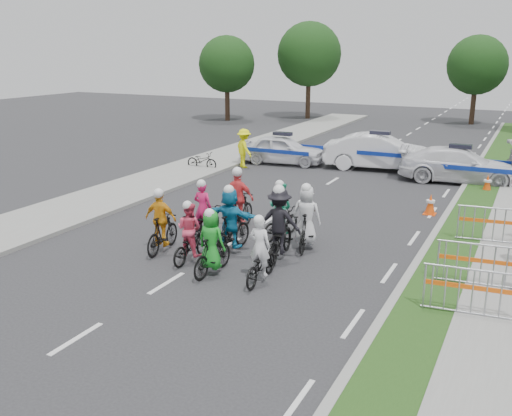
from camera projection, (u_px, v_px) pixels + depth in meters
The scene contains 27 objects.
ground at pixel (167, 283), 13.57m from camera, with size 90.00×90.00×0.00m, color #28282B.
curb_right at pixel (425, 249), 15.67m from camera, with size 0.20×60.00×0.12m, color gray.
grass_strip at pixel (452, 254), 15.37m from camera, with size 1.20×60.00×0.11m, color #1E4114.
sidewalk_left at pixel (98, 200), 20.65m from camera, with size 3.00×60.00×0.13m, color gray.
rider_0 at pixel (260, 259), 13.53m from camera, with size 0.66×1.68×1.69m.
rider_1 at pixel (212, 248), 13.95m from camera, with size 0.74×1.65×1.71m.
rider_2 at pixel (190, 238), 14.83m from camera, with size 0.69×1.63×1.66m.
rider_3 at pixel (162, 227), 15.50m from camera, with size 0.95×1.77×1.81m.
rider_4 at pixel (280, 231), 14.94m from camera, with size 1.21×2.08×2.05m.
rider_5 at pixel (231, 224), 15.44m from camera, with size 1.55×1.85×1.91m.
rider_6 at pixel (204, 219), 16.61m from camera, with size 0.68×1.78×1.79m.
rider_7 at pixel (306, 223), 15.71m from camera, with size 0.87×1.86×1.89m.
rider_8 at pixel (280, 216), 16.65m from camera, with size 0.89×1.80×1.76m.
rider_9 at pixel (239, 206), 17.31m from camera, with size 1.02×1.92×1.99m.
police_car_0 at pixel (282, 150), 27.35m from camera, with size 1.62×4.02×1.37m, color white.
police_car_1 at pixel (379, 152), 26.01m from camera, with size 1.71×4.89×1.61m, color white.
police_car_2 at pixel (459, 165), 23.64m from camera, with size 1.98×4.87×1.41m, color white.
marshal_hiviz at pixel (244, 148), 26.42m from camera, with size 1.16×0.67×1.80m, color #FBFF0D.
barrier_0 at pixel (472, 295), 11.62m from camera, with size 2.00×0.50×1.12m, color #A5A8AD, non-canonical shape.
barrier_1 at pixel (481, 267), 13.07m from camera, with size 2.00×0.50×1.12m, color #A5A8AD, non-canonical shape.
barrier_2 at pixel (494, 227), 15.99m from camera, with size 2.00×0.50×1.12m, color #A5A8AD, non-canonical shape.
cone_0 at pixel (430, 204), 19.09m from camera, with size 0.40×0.40×0.70m.
cone_1 at pixel (487, 184), 22.00m from camera, with size 0.40×0.40×0.70m.
parked_bike at pixel (202, 161), 26.18m from camera, with size 0.53×1.52×0.80m, color black.
tree_0 at pixel (227, 64), 42.55m from camera, with size 4.20×4.20×6.30m.
tree_3 at pixel (309, 54), 43.66m from camera, with size 4.90×4.90×7.35m.
tree_4 at pixel (477, 65), 40.43m from camera, with size 4.20×4.20×6.30m.
Camera 1 is at (7.52, -10.30, 5.42)m, focal length 40.00 mm.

